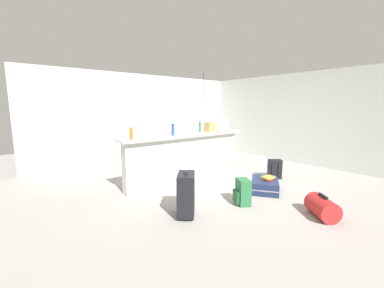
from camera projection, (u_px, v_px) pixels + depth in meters
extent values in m
cube|color=gray|center=(219.00, 183.00, 5.15)|extent=(13.00, 13.00, 0.05)
cube|color=silver|center=(147.00, 118.00, 7.30)|extent=(6.60, 0.10, 2.50)
cube|color=silver|center=(286.00, 118.00, 7.08)|extent=(0.10, 6.00, 2.50)
cube|color=silver|center=(186.00, 159.00, 5.17)|extent=(2.80, 0.20, 0.96)
cube|color=white|center=(186.00, 135.00, 5.10)|extent=(2.96, 0.40, 0.05)
cylinder|color=#9E661E|center=(131.00, 134.00, 4.21)|extent=(0.06, 0.06, 0.22)
cylinder|color=#284C89|center=(173.00, 130.00, 4.79)|extent=(0.06, 0.06, 0.24)
cylinder|color=#2D6B38|center=(200.00, 127.00, 5.43)|extent=(0.06, 0.06, 0.24)
cylinder|color=silver|center=(227.00, 125.00, 5.85)|extent=(0.07, 0.07, 0.26)
cube|color=tan|center=(211.00, 127.00, 5.47)|extent=(0.26, 0.18, 0.22)
cube|color=#332319|center=(200.00, 137.00, 6.97)|extent=(1.10, 0.80, 0.04)
cylinder|color=#332319|center=(194.00, 153.00, 6.46)|extent=(0.06, 0.06, 0.70)
cylinder|color=#332319|center=(220.00, 149.00, 7.07)|extent=(0.06, 0.06, 0.70)
cylinder|color=#332319|center=(179.00, 150.00, 6.98)|extent=(0.06, 0.06, 0.70)
cylinder|color=#332319|center=(204.00, 146.00, 7.59)|extent=(0.06, 0.06, 0.70)
cube|color=#4C331E|center=(212.00, 150.00, 6.52)|extent=(0.44, 0.44, 0.04)
cube|color=#4C331E|center=(208.00, 140.00, 6.60)|extent=(0.40, 0.07, 0.48)
cylinder|color=#4C331E|center=(213.00, 160.00, 6.33)|extent=(0.04, 0.04, 0.41)
cylinder|color=#4C331E|center=(221.00, 158.00, 6.55)|extent=(0.04, 0.04, 0.41)
cylinder|color=#4C331E|center=(204.00, 158.00, 6.55)|extent=(0.04, 0.04, 0.41)
cylinder|color=#4C331E|center=(212.00, 156.00, 6.78)|extent=(0.04, 0.04, 0.41)
cylinder|color=black|center=(204.00, 84.00, 6.72)|extent=(0.01, 0.01, 0.59)
cone|color=white|center=(203.00, 96.00, 6.77)|extent=(0.34, 0.34, 0.14)
sphere|color=white|center=(203.00, 99.00, 6.78)|extent=(0.07, 0.07, 0.07)
cube|color=#1E284C|center=(265.00, 185.00, 4.60)|extent=(0.83, 0.79, 0.22)
cube|color=gray|center=(265.00, 185.00, 4.60)|extent=(0.85, 0.80, 0.02)
cube|color=#2D2D33|center=(264.00, 179.00, 4.99)|extent=(0.22, 0.23, 0.02)
cylinder|color=red|center=(322.00, 207.00, 3.50)|extent=(0.53, 0.56, 0.30)
cube|color=black|center=(323.00, 196.00, 3.47)|extent=(0.14, 0.18, 0.04)
cube|color=black|center=(186.00, 194.00, 3.54)|extent=(0.47, 0.49, 0.60)
cylinder|color=black|center=(187.00, 208.00, 3.77)|extent=(0.06, 0.06, 0.06)
cylinder|color=black|center=(185.00, 219.00, 3.40)|extent=(0.06, 0.06, 0.06)
cube|color=#232328|center=(186.00, 172.00, 3.49)|extent=(0.12, 0.13, 0.04)
cube|color=#286B3D|center=(243.00, 192.00, 3.96)|extent=(0.29, 0.33, 0.42)
cube|color=#205530|center=(237.00, 196.00, 3.96)|extent=(0.16, 0.22, 0.19)
cube|color=black|center=(247.00, 191.00, 4.05)|extent=(0.04, 0.04, 0.36)
cube|color=black|center=(251.00, 194.00, 3.91)|extent=(0.04, 0.04, 0.36)
cube|color=black|center=(275.00, 169.00, 5.40)|extent=(0.33, 0.32, 0.42)
cube|color=black|center=(273.00, 171.00, 5.52)|extent=(0.20, 0.19, 0.19)
cube|color=black|center=(279.00, 171.00, 5.30)|extent=(0.04, 0.04, 0.36)
cube|color=black|center=(273.00, 171.00, 5.31)|extent=(0.04, 0.04, 0.36)
cube|color=#AD2D2D|center=(268.00, 179.00, 4.57)|extent=(0.25, 0.21, 0.03)
cube|color=gold|center=(268.00, 177.00, 4.56)|extent=(0.23, 0.18, 0.03)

